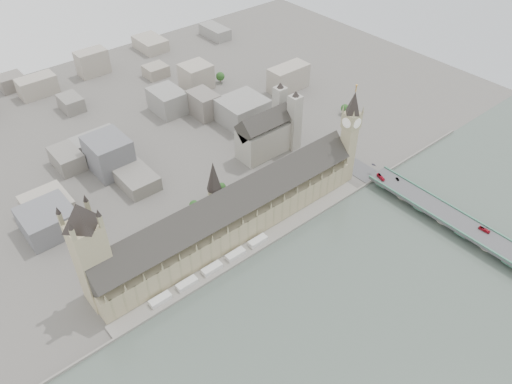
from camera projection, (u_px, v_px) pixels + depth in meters
ground at (244, 245)px, 441.71m from camera, size 900.00×900.00×0.00m
river_thames at (394, 377)px, 344.77m from camera, size 600.00×600.00×0.00m
embankment_wall at (255, 253)px, 431.93m from camera, size 600.00×1.50×3.00m
river_terrace at (249, 249)px, 436.66m from camera, size 270.00×15.00×2.00m
terrace_tents at (212, 268)px, 415.35m from camera, size 118.00×7.00×4.00m
palace_of_westminster at (230, 214)px, 438.70m from camera, size 265.00×40.73×55.44m
elizabeth_tower at (350, 131)px, 476.98m from camera, size 17.00×17.00×107.50m
victoria_tower at (90, 250)px, 361.50m from camera, size 30.00×30.00×100.00m
central_tower at (214, 185)px, 414.85m from camera, size 13.00×13.00×48.00m
westminster_bridge at (437, 213)px, 466.70m from camera, size 25.00×325.00×10.25m
bridge_parapets at (482, 234)px, 436.90m from camera, size 25.00×235.00×1.15m
westminster_abbey at (269, 132)px, 535.98m from camera, size 68.00×36.00×64.00m
city_skyline_inland at (110, 115)px, 573.45m from camera, size 720.00×360.00×38.00m
park_trees at (196, 209)px, 467.22m from camera, size 110.00×30.00×15.00m
red_bus_north at (381, 177)px, 497.01m from camera, size 6.08×11.45×3.12m
red_bus_south at (484, 230)px, 439.72m from camera, size 3.09×10.24×2.81m
car_silver at (397, 179)px, 495.88m from camera, size 3.48×5.06×1.58m
car_approach at (374, 165)px, 514.34m from camera, size 2.74×4.84×1.32m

